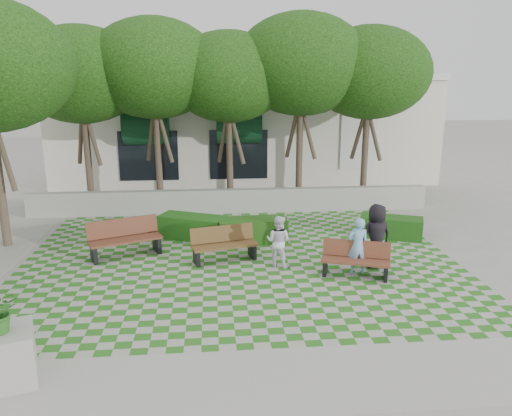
{
  "coord_description": "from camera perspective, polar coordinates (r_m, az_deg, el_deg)",
  "views": [
    {
      "loc": [
        -0.73,
        -12.09,
        5.01
      ],
      "look_at": [
        0.5,
        1.5,
        1.4
      ],
      "focal_mm": 35.0,
      "sensor_mm": 36.0,
      "label": 1
    }
  ],
  "objects": [
    {
      "name": "person_blue",
      "position": [
        13.22,
        11.56,
        -4.27
      ],
      "size": [
        0.56,
        0.38,
        1.51
      ],
      "primitive_type": "imported",
      "rotation": [
        0.0,
        0.0,
        3.11
      ],
      "color": "#7FB8E8",
      "rests_on": "ground"
    },
    {
      "name": "hedge_midleft",
      "position": [
        15.97,
        -7.24,
        -2.19
      ],
      "size": [
        2.28,
        1.66,
        0.74
      ],
      "primitive_type": "cube",
      "rotation": [
        0.0,
        0.0,
        -0.43
      ],
      "color": "#194B14",
      "rests_on": "ground"
    },
    {
      "name": "building",
      "position": [
        26.34,
        -1.54,
        9.38
      ],
      "size": [
        18.0,
        8.92,
        5.15
      ],
      "color": "silver",
      "rests_on": "ground"
    },
    {
      "name": "tree_row",
      "position": [
        18.08,
        -9.08,
        15.18
      ],
      "size": [
        17.7,
        13.4,
        7.41
      ],
      "color": "#47382B",
      "rests_on": "ground"
    },
    {
      "name": "retaining_wall",
      "position": [
        18.86,
        -2.8,
        0.81
      ],
      "size": [
        15.0,
        0.36,
        0.9
      ],
      "primitive_type": "cube",
      "color": "#9E9B93",
      "rests_on": "ground"
    },
    {
      "name": "person_dark",
      "position": [
        13.75,
        13.56,
        -3.12
      ],
      "size": [
        0.95,
        0.72,
        1.75
      ],
      "primitive_type": "imported",
      "rotation": [
        0.0,
        0.0,
        3.35
      ],
      "color": "black",
      "rests_on": "ground"
    },
    {
      "name": "bench_east",
      "position": [
        13.15,
        11.32,
        -5.84
      ],
      "size": [
        1.82,
        1.09,
        0.91
      ],
      "rotation": [
        0.0,
        0.0,
        -0.33
      ],
      "color": "brown",
      "rests_on": "ground"
    },
    {
      "name": "hedge_midright",
      "position": [
        15.53,
        -0.39,
        -2.57
      ],
      "size": [
        2.16,
        0.96,
        0.74
      ],
      "primitive_type": "cube",
      "rotation": [
        0.0,
        0.0,
        0.05
      ],
      "color": "#1C4713",
      "rests_on": "ground"
    },
    {
      "name": "lawn",
      "position": [
        14.03,
        -1.86,
        -6.08
      ],
      "size": [
        12.0,
        12.0,
        0.0
      ],
      "primitive_type": "plane",
      "color": "#2B721E",
      "rests_on": "ground"
    },
    {
      "name": "sidewalk_south",
      "position": [
        8.95,
        0.4,
        -19.16
      ],
      "size": [
        16.0,
        2.0,
        0.01
      ],
      "primitive_type": "cube",
      "color": "#9E9B93",
      "rests_on": "ground"
    },
    {
      "name": "ground",
      "position": [
        13.11,
        -1.6,
        -7.66
      ],
      "size": [
        90.0,
        90.0,
        0.0
      ],
      "primitive_type": "plane",
      "color": "gray",
      "rests_on": "ground"
    },
    {
      "name": "bench_mid",
      "position": [
        13.99,
        -3.68,
        -4.19
      ],
      "size": [
        1.91,
        1.04,
        0.96
      ],
      "rotation": [
        0.0,
        0.0,
        0.25
      ],
      "color": "brown",
      "rests_on": "ground"
    },
    {
      "name": "bench_west",
      "position": [
        14.76,
        -14.75,
        -3.42
      ],
      "size": [
        2.13,
        1.41,
        1.07
      ],
      "rotation": [
        0.0,
        0.0,
        0.4
      ],
      "color": "#592F1E",
      "rests_on": "ground"
    },
    {
      "name": "person_white",
      "position": [
        13.46,
        2.57,
        -3.82
      ],
      "size": [
        0.86,
        0.79,
        1.42
      ],
      "primitive_type": "imported",
      "rotation": [
        0.0,
        0.0,
        2.67
      ],
      "color": "white",
      "rests_on": "ground"
    },
    {
      "name": "hedge_east",
      "position": [
        16.53,
        15.17,
        -2.13
      ],
      "size": [
        2.08,
        1.44,
        0.67
      ],
      "primitive_type": "cube",
      "rotation": [
        0.0,
        0.0,
        -0.39
      ],
      "color": "#184612",
      "rests_on": "ground"
    },
    {
      "name": "planter_front",
      "position": [
        9.56,
        -26.92,
        -13.87
      ],
      "size": [
        1.19,
        1.19,
        1.67
      ],
      "rotation": [
        0.0,
        0.0,
        0.33
      ],
      "color": "#9E9B93",
      "rests_on": "ground"
    }
  ]
}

